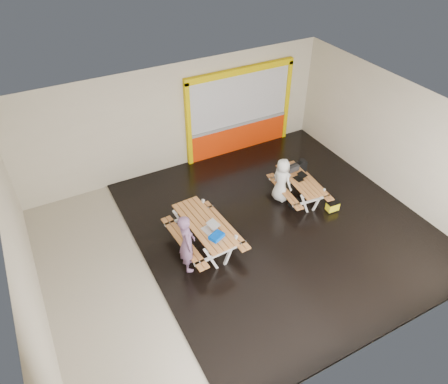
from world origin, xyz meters
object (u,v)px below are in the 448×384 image
laptop_left (210,228)px  laptop_right (300,177)px  toolbox (292,168)px  blue_pouch (217,236)px  dark_case (296,204)px  backpack (302,166)px  picnic_table_left (204,229)px  person_right (282,180)px  fluke_bag (332,207)px  person_left (187,243)px  picnic_table_right (300,184)px

laptop_left → laptop_right: size_ratio=1.25×
laptop_right → toolbox: toolbox is taller
blue_pouch → dark_case: size_ratio=0.95×
backpack → dark_case: 1.30m
picnic_table_left → person_right: bearing=13.8°
toolbox → fluke_bag: 1.62m
person_left → picnic_table_right: bearing=-61.5°
person_left → fluke_bag: 4.60m
picnic_table_left → dark_case: size_ratio=6.19×
person_left → toolbox: (4.08, 1.46, -0.07)m
person_right → laptop_right: 0.55m
person_left → dark_case: person_left is taller
person_right → picnic_table_left: bearing=92.3°
picnic_table_right → laptop_right: size_ratio=5.61×
person_right → blue_pouch: bearing=103.7°
picnic_table_left → toolbox: 3.55m
laptop_left → backpack: laptop_left is taller
person_right → backpack: person_right is taller
backpack → blue_pouch: bearing=-155.7°
backpack → fluke_bag: bearing=-89.7°
fluke_bag → blue_pouch: bearing=-177.5°
picnic_table_left → laptop_left: bearing=-82.8°
blue_pouch → backpack: size_ratio=0.73×
picnic_table_right → toolbox: size_ratio=4.78×
fluke_bag → dark_case: bearing=139.5°
person_left → backpack: bearing=-56.1°
fluke_bag → picnic_table_left: bearing=173.5°
blue_pouch → toolbox: size_ratio=0.85×
picnic_table_right → laptop_right: bearing=101.3°
picnic_table_left → fluke_bag: bearing=-6.5°
picnic_table_right → person_left: bearing=-166.1°
picnic_table_left → laptop_left: (0.04, -0.28, 0.25)m
picnic_table_right → laptop_left: 3.45m
picnic_table_left → toolbox: size_ratio=5.53×
picnic_table_left → person_right: (2.84, 0.70, 0.11)m
picnic_table_right → laptop_right: (-0.00, 0.02, 0.22)m
picnic_table_right → person_left: person_left is taller
laptop_right → laptop_left: bearing=-166.0°
toolbox → picnic_table_left: bearing=-163.9°
person_left → backpack: 4.81m
backpack → fluke_bag: size_ratio=1.25×
fluke_bag → laptop_right: bearing=117.1°
picnic_table_right → blue_pouch: blue_pouch is taller
laptop_right → fluke_bag: laptop_right is taller
laptop_left → laptop_right: 3.43m
person_left → blue_pouch: size_ratio=4.74×
person_right → toolbox: person_right is taller
toolbox → dark_case: toolbox is taller
toolbox → fluke_bag: (0.47, -1.42, -0.62)m
picnic_table_left → blue_pouch: blue_pouch is taller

